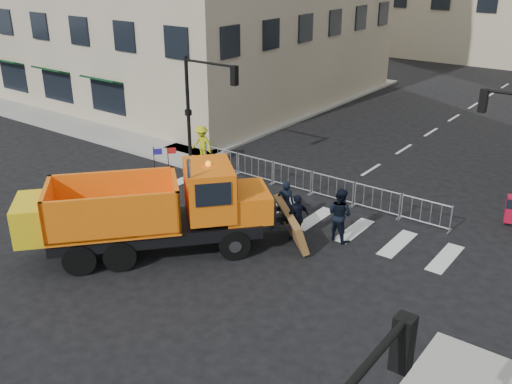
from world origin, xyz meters
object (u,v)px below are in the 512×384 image
Objects in this scene: worker at (202,144)px; plow_truck at (149,209)px; newspaper_box at (512,209)px; cop_c at (297,218)px; cop_a at (286,203)px; cop_b at (340,214)px.

plow_truck is at bearing -58.52° from worker.
worker is at bearing 172.18° from newspaper_box.
cop_a is at bearing -113.37° from cop_c.
plow_truck is 5.42m from cop_c.
cop_a is at bearing -160.10° from newspaper_box.
worker is (-9.54, 3.02, 0.07)m from cop_b.
cop_b reaches higher than worker.
worker is at bearing -51.18° from cop_a.
cop_b is 1.87× the size of newspaper_box.
worker is (-4.65, 7.93, -0.60)m from plow_truck.
newspaper_box is at bearing 9.33° from worker.
newspaper_box is (7.17, 5.20, -0.21)m from cop_a.
newspaper_box is (6.04, 6.10, -0.21)m from cop_c.
cop_b is (4.89, 4.90, -0.67)m from plow_truck.
cop_c is at bearing -1.63° from plow_truck.
cop_b reaches higher than cop_c.
worker is at bearing -8.76° from cop_b.
plow_truck is 9.21m from worker.
cop_a is 2.35m from cop_b.
cop_b is (2.35, 0.09, 0.12)m from cop_a.
cop_b is 1.58m from cop_c.
cop_c is (3.67, 3.91, -0.79)m from plow_truck.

